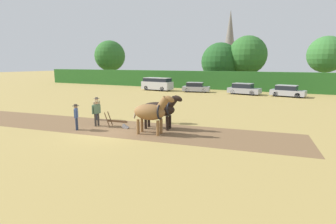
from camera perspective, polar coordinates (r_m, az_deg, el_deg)
The scene contains 19 objects.
ground_plane at distance 16.81m, azimuth -12.43°, elevation -4.21°, with size 240.00×240.00×0.00m, color #A88E4C.
plowed_furrow_strip at distance 18.37m, azimuth -14.44°, elevation -3.04°, with size 25.95×4.31×0.01m, color brown.
hedgerow at distance 43.61m, azimuth 12.55°, elevation 6.69°, with size 76.62×1.35×2.95m, color #286023.
tree_far_left at distance 61.86m, azimuth -12.53°, elevation 11.83°, with size 6.83×6.83×9.30m.
tree_left at distance 49.93m, azimuth 11.29°, elevation 10.70°, with size 6.91×6.91×7.99m.
tree_center_left at distance 49.58m, azimuth 16.93°, elevation 11.77°, with size 6.77×6.77×9.05m.
tree_center at distance 47.72m, azimuth 31.21°, elevation 10.66°, with size 5.55×5.55×8.34m.
church_spire at distance 82.56m, azimuth 13.24°, elevation 14.49°, with size 3.03×3.03×19.67m.
draft_horse_lead_left at distance 15.64m, azimuth -3.66°, elevation 0.03°, with size 2.70×1.25×2.46m.
draft_horse_lead_right at distance 16.90m, azimuth -1.91°, elevation 0.62°, with size 2.95×1.25×2.32m.
plow at distance 17.57m, azimuth -10.61°, elevation -2.43°, with size 1.70×0.54×1.13m.
farmer_at_plow at distance 18.33m, azimuth -15.33°, elevation 0.24°, with size 0.45×0.67×1.78m.
farmer_beside_team at distance 18.54m, azimuth -0.23°, elevation 0.60°, with size 0.43×0.66×1.72m.
farmer_onlooker_left at distance 17.66m, azimuth -19.36°, elevation -0.63°, with size 0.45×0.53×1.67m.
farmer_onlooker_right at distance 20.34m, azimuth -15.23°, elevation 1.14°, with size 0.43×0.67×1.73m.
parked_van at distance 41.55m, azimuth -2.37°, elevation 6.14°, with size 5.01×2.41×2.00m.
parked_car_left at distance 39.35m, azimuth 6.07°, elevation 5.36°, with size 4.22×2.47×1.45m.
parked_car_center_left at distance 37.64m, azimuth 16.17°, elevation 4.83°, with size 4.49×2.43×1.53m.
parked_car_center at distance 36.96m, azimuth 24.57°, elevation 4.16°, with size 4.38×2.51×1.48m.
Camera 1 is at (10.21, -12.67, 4.21)m, focal length 28.00 mm.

